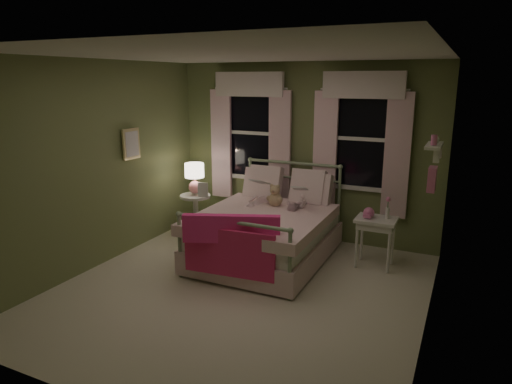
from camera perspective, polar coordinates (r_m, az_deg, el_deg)
The scene contains 18 objects.
room_shell at distance 4.91m, azimuth -2.24°, elevation 1.48°, with size 4.20×4.20×4.20m.
bed at distance 6.11m, azimuth 1.40°, elevation -4.89°, with size 1.58×2.04×1.18m.
pink_throw at distance 5.17m, azimuth -3.24°, elevation -5.85°, with size 1.10×0.50×0.71m.
child_left at distance 6.43m, azimuth 0.68°, elevation 1.48°, with size 0.29×0.19×0.80m, color #F7D1DD.
child_right at distance 6.24m, azimuth 5.35°, elevation 0.46°, with size 0.33×0.26×0.68m, color #F7D1DD.
book_left at distance 6.22m, azimuth -0.28°, elevation 0.98°, with size 0.20×0.27×0.03m, color beige.
book_right at distance 6.01m, azimuth 4.54°, elevation 0.07°, with size 0.20×0.27×0.02m, color beige.
teddy_bear at distance 6.23m, azimuth 2.41°, elevation -0.62°, with size 0.23×0.19×0.32m.
nightstand_left at distance 7.02m, azimuth -7.55°, elevation -2.19°, with size 0.46×0.46×0.65m.
table_lamp at distance 6.89m, azimuth -7.70°, elevation 2.09°, with size 0.29×0.29×0.46m.
book_nightstand at distance 6.84m, azimuth -7.27°, elevation -0.53°, with size 0.16×0.22×0.02m, color beige.
nightstand_right at distance 5.98m, azimuth 14.77°, elevation -4.11°, with size 0.50×0.40×0.64m.
pink_toy at distance 5.95m, azimuth 13.91°, elevation -2.56°, with size 0.14×0.19×0.14m.
bud_vase at distance 5.95m, azimuth 16.14°, elevation -1.91°, with size 0.06×0.06×0.28m.
window_left at distance 7.03m, azimuth -0.76°, elevation 7.96°, with size 1.34×0.13×1.96m.
window_right at distance 6.47m, azimuth 13.01°, elevation 7.07°, with size 1.34×0.13×1.96m.
wall_shelf at distance 5.03m, azimuth 21.30°, elevation 3.43°, with size 0.15×0.50×0.60m.
framed_picture at distance 6.45m, azimuth -15.32°, elevation 5.82°, with size 0.03×0.32×0.42m.
Camera 1 is at (2.22, -4.25, 2.36)m, focal length 32.00 mm.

